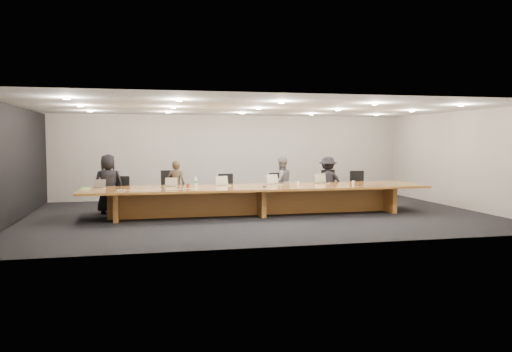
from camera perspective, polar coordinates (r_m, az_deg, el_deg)
The scene contains 29 objects.
ground at distance 13.18m, azimuth 0.29°, elevation -4.43°, with size 12.00×12.00×0.00m, color black.
back_wall at distance 16.96m, azimuth -2.76°, elevation 2.20°, with size 12.00×0.02×2.80m, color silver.
left_wall_panel at distance 13.06m, azimuth -26.02°, elevation 1.14°, with size 0.08×7.84×2.74m, color black.
conference_table at distance 13.11m, azimuth 0.29°, elevation -2.18°, with size 9.00×1.80×0.75m.
chair_far_left at distance 14.01m, azimuth -15.30°, elevation -2.01°, with size 0.51×0.51×1.00m, color black, non-canonical shape.
chair_left at distance 14.00m, azimuth -9.77°, elevation -1.63°, with size 0.58×0.58×1.14m, color black, non-canonical shape.
chair_mid_left at distance 14.18m, azimuth -3.38°, elevation -1.75°, with size 0.52×0.52×1.02m, color black, non-canonical shape.
chair_mid_right at distance 14.63m, azimuth 2.65°, elevation -1.58°, with size 0.52×0.52×1.02m, color black, non-canonical shape.
chair_right at distance 15.02m, azimuth 8.71°, elevation -1.33°, with size 0.56×0.56×1.10m, color black, non-canonical shape.
chair_far_right at distance 15.45m, azimuth 11.72°, elevation -1.31°, with size 0.54×0.54×1.05m, color black, non-canonical shape.
person_a at distance 13.93m, azimuth -16.51°, elevation -0.85°, with size 0.78×0.51×1.59m, color black.
person_b at distance 14.05m, azimuth -9.10°, elevation -1.07°, with size 0.51×0.34×1.41m, color #362B1D.
person_c at distance 14.56m, azimuth 2.91°, elevation -0.72°, with size 0.71×0.56×1.47m, color #5E5E60.
person_d at distance 15.00m, azimuth 8.21°, elevation -0.62°, with size 0.95×0.55×1.47m, color black.
laptop_a at distance 13.07m, azimuth -17.56°, elevation -0.86°, with size 0.29×0.21×0.23m, color tan, non-canonical shape.
laptop_b at distance 13.06m, azimuth -9.71°, elevation -0.71°, with size 0.31×0.23×0.25m, color #BCB290, non-canonical shape.
laptop_c at distance 13.23m, azimuth -3.76°, elevation -0.55°, with size 0.34×0.25×0.27m, color #C2B794, non-canonical shape.
laptop_d at distance 13.56m, azimuth 2.20°, elevation -0.39°, with size 0.37×0.27×0.29m, color beige, non-canonical shape.
laptop_e at distance 14.04m, azimuth 7.61°, elevation -0.29°, with size 0.36×0.26×0.28m, color tan, non-canonical shape.
water_bottle at distance 13.01m, azimuth -6.91°, elevation -0.68°, with size 0.08×0.08×0.25m, color silver.
amber_mug at distance 12.78m, azimuth -7.78°, elevation -1.11°, with size 0.08×0.08×0.10m, color maroon.
paper_cup_near at distance 13.62m, azimuth 4.83°, elevation -0.81°, with size 0.07×0.07×0.08m, color white.
paper_cup_far at distance 13.97m, azimuth 11.05°, elevation -0.73°, with size 0.08×0.08×0.09m, color beige.
notepad at distance 12.99m, azimuth -18.93°, elevation -1.41°, with size 0.21×0.17×0.01m, color silver.
lime_gadget at distance 13.00m, azimuth -18.91°, elevation -1.31°, with size 0.18×0.10×0.03m, color #52BF32.
av_box at distance 12.31m, azimuth -15.18°, elevation -1.59°, with size 0.18×0.14×0.03m, color silver.
mic_left at distance 12.24m, azimuth -10.54°, elevation -1.53°, with size 0.13×0.13×0.03m, color black.
mic_center at distance 12.82m, azimuth 0.96°, elevation -1.22°, with size 0.12×0.12×0.03m, color black.
mic_right at distance 13.57m, azimuth 11.72°, elevation -1.01°, with size 0.13×0.13×0.03m, color black.
Camera 1 is at (-2.94, -12.70, 1.93)m, focal length 35.00 mm.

